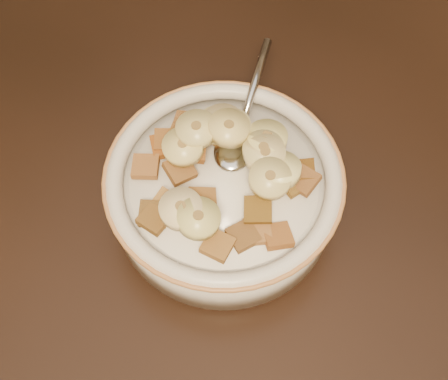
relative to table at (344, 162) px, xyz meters
The scene contains 42 objects.
floor 0.78m from the table, ahead, with size 4.00×4.50×0.10m, color #422816.
table is the anchor object (origin of this frame).
cereal_bowl 0.13m from the table, 119.92° to the right, with size 0.18×0.18×0.04m, color white.
milk 0.14m from the table, 119.92° to the right, with size 0.15×0.15×0.00m, color white.
spoon 0.12m from the table, 130.96° to the right, with size 0.03×0.04×0.01m, color #ACAEB3.
cereal_square_0 0.14m from the table, 139.72° to the right, with size 0.02×0.02×0.01m, color olive.
cereal_square_1 0.14m from the table, 91.28° to the right, with size 0.02×0.02×0.01m, color brown.
cereal_square_2 0.16m from the table, 140.11° to the right, with size 0.02×0.02×0.01m, color brown.
cereal_square_3 0.10m from the table, 96.51° to the right, with size 0.02×0.02×0.01m, color brown.
cereal_square_4 0.16m from the table, 131.81° to the right, with size 0.02×0.02×0.01m, color brown.
cereal_square_5 0.10m from the table, 129.13° to the right, with size 0.02×0.02×0.01m, color brown.
cereal_square_6 0.20m from the table, 117.52° to the right, with size 0.02×0.02×0.01m, color brown.
cereal_square_7 0.11m from the table, 100.19° to the right, with size 0.02×0.02×0.01m, color olive.
cereal_square_8 0.17m from the table, 114.32° to the right, with size 0.02×0.02×0.01m, color brown.
cereal_square_9 0.18m from the table, 119.55° to the right, with size 0.02×0.02×0.01m, color olive.
cereal_square_10 0.10m from the table, 101.03° to the right, with size 0.02×0.02×0.01m, color brown.
cereal_square_11 0.19m from the table, 119.09° to the right, with size 0.02×0.02×0.01m, color brown.
cereal_square_12 0.19m from the table, 132.20° to the right, with size 0.02×0.02×0.01m, color brown.
cereal_square_13 0.17m from the table, 137.54° to the right, with size 0.02×0.02×0.01m, color brown.
cereal_square_14 0.17m from the table, 102.47° to the right, with size 0.02×0.02×0.01m, color brown.
cereal_square_15 0.15m from the table, 141.26° to the right, with size 0.02×0.02×0.01m, color brown.
cereal_square_16 0.16m from the table, 99.72° to the right, with size 0.02×0.02×0.01m, color brown.
cereal_square_17 0.17m from the table, 127.05° to the right, with size 0.02×0.02×0.01m, color brown.
cereal_square_18 0.14m from the table, 144.09° to the right, with size 0.02×0.02×0.01m, color brown.
cereal_square_19 0.17m from the table, 138.75° to the right, with size 0.02×0.02×0.01m, color brown.
cereal_square_20 0.15m from the table, 97.40° to the right, with size 0.02×0.02×0.01m, color #9A6333.
cereal_square_21 0.14m from the table, 101.18° to the right, with size 0.02×0.02×0.01m, color brown.
cereal_square_22 0.15m from the table, 144.96° to the right, with size 0.02×0.02×0.01m, color brown.
cereal_square_23 0.14m from the table, 141.23° to the right, with size 0.02×0.02×0.01m, color brown.
banana_slice_0 0.17m from the table, 131.75° to the right, with size 0.03×0.03×0.01m, color #F3D27F.
banana_slice_1 0.13m from the table, 105.02° to the right, with size 0.03×0.03×0.01m, color #DFC67A.
banana_slice_2 0.16m from the table, 135.54° to the right, with size 0.03×0.03×0.01m, color #E1C679.
banana_slice_3 0.13m from the table, 116.20° to the right, with size 0.03×0.03×0.01m, color beige.
banana_slice_4 0.12m from the table, 105.71° to the right, with size 0.03×0.03×0.01m, color #F7E4A3.
banana_slice_5 0.19m from the table, 113.89° to the right, with size 0.03×0.03×0.01m, color #FBE3A8.
banana_slice_6 0.14m from the table, 138.15° to the right, with size 0.03×0.03×0.01m, color #FFDF7D.
banana_slice_7 0.14m from the table, 137.47° to the right, with size 0.03×0.03×0.01m, color #D3BD8D.
banana_slice_8 0.14m from the table, 132.34° to the right, with size 0.03×0.03×0.01m, color #F3DC7D.
banana_slice_9 0.12m from the table, 118.76° to the right, with size 0.03×0.03×0.01m, color beige.
banana_slice_10 0.12m from the table, 124.20° to the right, with size 0.03×0.03×0.01m, color #FCEE8E.
banana_slice_11 0.18m from the table, 109.19° to the right, with size 0.03×0.03×0.01m, color #E2D171.
banana_slice_12 0.14m from the table, 135.03° to the right, with size 0.03×0.03×0.01m, color #FFF2AA.
Camera 1 is at (0.07, -0.31, 1.20)m, focal length 50.00 mm.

